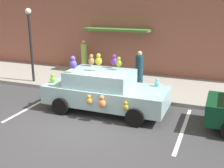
# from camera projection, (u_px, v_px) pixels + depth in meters

# --- Properties ---
(ground_plane) EXTENTS (60.00, 60.00, 0.00)m
(ground_plane) POSITION_uv_depth(u_px,v_px,m) (84.00, 126.00, 9.36)
(ground_plane) COLOR #38383A
(sidewalk) EXTENTS (24.00, 4.00, 0.15)m
(sidewalk) POSITION_uv_depth(u_px,v_px,m) (130.00, 84.00, 13.79)
(sidewalk) COLOR gray
(sidewalk) RESTS_ON ground
(storefront_building) EXTENTS (24.00, 1.25, 6.40)m
(storefront_building) POSITION_uv_depth(u_px,v_px,m) (144.00, 17.00, 14.82)
(storefront_building) COLOR brown
(storefront_building) RESTS_ON ground
(parking_stripe_front) EXTENTS (0.12, 3.60, 0.01)m
(parking_stripe_front) POSITION_uv_depth(u_px,v_px,m) (183.00, 129.00, 9.14)
(parking_stripe_front) COLOR silver
(parking_stripe_front) RESTS_ON ground
(parking_stripe_rear) EXTENTS (0.12, 3.60, 0.01)m
(parking_stripe_rear) POSITION_uv_depth(u_px,v_px,m) (34.00, 105.00, 11.23)
(parking_stripe_rear) COLOR silver
(parking_stripe_rear) RESTS_ON ground
(plush_covered_car) EXTENTS (4.57, 2.16, 2.20)m
(plush_covered_car) POSITION_uv_depth(u_px,v_px,m) (104.00, 91.00, 10.46)
(plush_covered_car) COLOR #92BAC3
(plush_covered_car) RESTS_ON ground
(teddy_bear_on_sidewalk) EXTENTS (0.30, 0.25, 0.58)m
(teddy_bear_on_sidewalk) POSITION_uv_depth(u_px,v_px,m) (161.00, 91.00, 11.67)
(teddy_bear_on_sidewalk) COLOR beige
(teddy_bear_on_sidewalk) RESTS_ON sidewalk
(street_lamp_post) EXTENTS (0.28, 0.28, 3.55)m
(street_lamp_post) POSITION_uv_depth(u_px,v_px,m) (30.00, 37.00, 13.45)
(street_lamp_post) COLOR black
(street_lamp_post) RESTS_ON sidewalk
(pedestrian_near_shopfront) EXTENTS (0.34, 0.34, 1.77)m
(pedestrian_near_shopfront) POSITION_uv_depth(u_px,v_px,m) (84.00, 57.00, 15.91)
(pedestrian_near_shopfront) COLOR #87AA48
(pedestrian_near_shopfront) RESTS_ON sidewalk
(pedestrian_walking_past) EXTENTS (0.36, 0.36, 1.68)m
(pedestrian_walking_past) POSITION_uv_depth(u_px,v_px,m) (139.00, 70.00, 13.02)
(pedestrian_walking_past) COLOR #183946
(pedestrian_walking_past) RESTS_ON sidewalk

